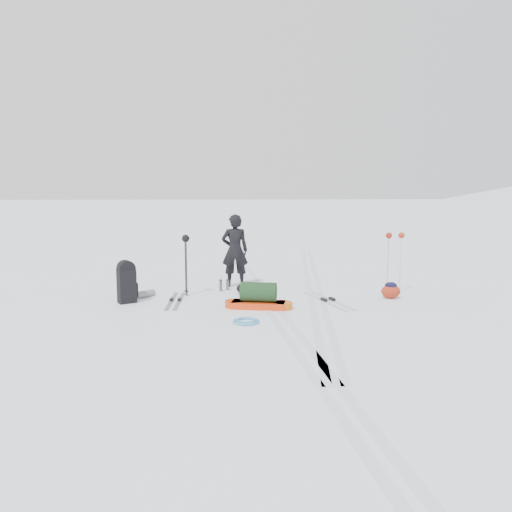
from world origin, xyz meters
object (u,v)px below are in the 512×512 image
Objects in this scene: pulk_sled at (258,298)px; ski_poles_black at (186,246)px; skier at (235,251)px; expedition_rucksack at (129,283)px.

pulk_sled is 1.04× the size of ski_poles_black.
skier is at bearing 112.47° from pulk_sled.
expedition_rucksack is (-2.71, 0.72, 0.22)m from pulk_sled.
expedition_rucksack is at bearing 33.50° from skier.
expedition_rucksack is 1.49m from ski_poles_black.
skier is at bearing 6.54° from expedition_rucksack.
skier is 2.83m from expedition_rucksack.
ski_poles_black reaches higher than expedition_rucksack.
pulk_sled is 1.54× the size of expedition_rucksack.
skier reaches higher than expedition_rucksack.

